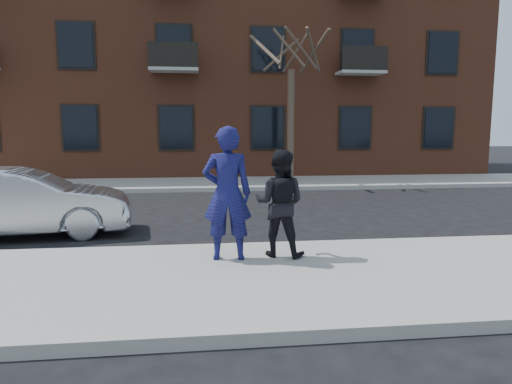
{
  "coord_description": "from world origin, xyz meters",
  "views": [
    {
      "loc": [
        1.13,
        -6.19,
        2.12
      ],
      "look_at": [
        1.91,
        0.4,
        1.21
      ],
      "focal_mm": 32.0,
      "sensor_mm": 36.0,
      "label": 1
    }
  ],
  "objects": [
    {
      "name": "ground",
      "position": [
        0.0,
        0.0,
        0.0
      ],
      "size": [
        100.0,
        100.0,
        0.0
      ],
      "primitive_type": "plane",
      "color": "black",
      "rests_on": "ground"
    },
    {
      "name": "near_sidewalk",
      "position": [
        0.0,
        -0.25,
        0.07
      ],
      "size": [
        50.0,
        3.5,
        0.15
      ],
      "primitive_type": "cube",
      "color": "gray",
      "rests_on": "ground"
    },
    {
      "name": "near_curb",
      "position": [
        0.0,
        1.55,
        0.07
      ],
      "size": [
        50.0,
        0.1,
        0.15
      ],
      "primitive_type": "cube",
      "color": "#999691",
      "rests_on": "ground"
    },
    {
      "name": "far_sidewalk",
      "position": [
        0.0,
        11.25,
        0.07
      ],
      "size": [
        50.0,
        3.5,
        0.15
      ],
      "primitive_type": "cube",
      "color": "gray",
      "rests_on": "ground"
    },
    {
      "name": "far_curb",
      "position": [
        0.0,
        9.45,
        0.07
      ],
      "size": [
        50.0,
        0.1,
        0.15
      ],
      "primitive_type": "cube",
      "color": "#999691",
      "rests_on": "ground"
    },
    {
      "name": "apartment_building",
      "position": [
        2.0,
        18.0,
        6.16
      ],
      "size": [
        24.3,
        10.3,
        12.3
      ],
      "color": "brown",
      "rests_on": "ground"
    },
    {
      "name": "street_tree",
      "position": [
        4.5,
        11.0,
        5.52
      ],
      "size": [
        3.6,
        3.6,
        6.8
      ],
      "color": "#33261E",
      "rests_on": "far_sidewalk"
    },
    {
      "name": "silver_sedan",
      "position": [
        -2.43,
        3.2,
        0.68
      ],
      "size": [
        4.3,
        1.99,
        1.37
      ],
      "primitive_type": "imported",
      "rotation": [
        0.0,
        0.0,
        1.71
      ],
      "color": "#B7BABF",
      "rests_on": "ground"
    },
    {
      "name": "man_hoodie",
      "position": [
        1.5,
        0.63,
        1.16
      ],
      "size": [
        0.77,
        0.56,
        2.03
      ],
      "rotation": [
        0.0,
        0.0,
        3.08
      ],
      "color": "navy",
      "rests_on": "near_sidewalk"
    },
    {
      "name": "man_peacoat",
      "position": [
        2.32,
        0.73,
        0.98
      ],
      "size": [
        0.99,
        0.89,
        1.66
      ],
      "rotation": [
        0.0,
        0.0,
        2.76
      ],
      "color": "black",
      "rests_on": "near_sidewalk"
    }
  ]
}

